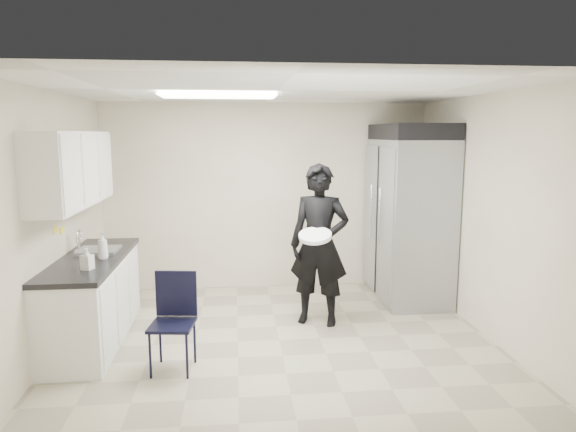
{
  "coord_description": "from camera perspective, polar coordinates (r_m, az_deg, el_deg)",
  "views": [
    {
      "loc": [
        -0.44,
        -5.18,
        2.17
      ],
      "look_at": [
        0.12,
        0.2,
        1.31
      ],
      "focal_mm": 32.0,
      "sensor_mm": 36.0,
      "label": 1
    }
  ],
  "objects": [
    {
      "name": "fridge_compressor",
      "position": [
        6.84,
        13.64,
        9.07
      ],
      "size": [
        0.8,
        1.35,
        0.2
      ],
      "primitive_type": "cube",
      "color": "black",
      "rests_on": "commercial_fridge"
    },
    {
      "name": "notice_sticker_right",
      "position": [
        5.85,
        -23.79,
        -1.46
      ],
      "size": [
        0.0,
        0.12,
        0.07
      ],
      "primitive_type": "cube",
      "color": "yellow",
      "rests_on": "left_wall"
    },
    {
      "name": "commercial_fridge",
      "position": [
        6.93,
        13.28,
        -0.47
      ],
      "size": [
        0.8,
        1.35,
        2.1
      ],
      "primitive_type": "cube",
      "color": "gray",
      "rests_on": "floor"
    },
    {
      "name": "notice_sticker_left",
      "position": [
        5.66,
        -24.43,
        -1.43
      ],
      "size": [
        0.0,
        0.12,
        0.07
      ],
      "primitive_type": "cube",
      "color": "yellow",
      "rests_on": "left_wall"
    },
    {
      "name": "bucket_lid",
      "position": [
        5.59,
        3.04,
        -2.21
      ],
      "size": [
        0.46,
        0.46,
        0.05
      ],
      "primitive_type": "cylinder",
      "rotation": [
        0.0,
        0.0,
        -0.35
      ],
      "color": "white",
      "rests_on": "man_tuxedo"
    },
    {
      "name": "towel_dispenser",
      "position": [
        6.77,
        -20.5,
        3.84
      ],
      "size": [
        0.22,
        0.3,
        0.35
      ],
      "primitive_type": "cube",
      "color": "black",
      "rests_on": "left_wall"
    },
    {
      "name": "soap_bottle_b",
      "position": [
        5.19,
        -21.43,
        -4.43
      ],
      "size": [
        0.12,
        0.12,
        0.21
      ],
      "primitive_type": "imported",
      "rotation": [
        0.0,
        0.0,
        -0.35
      ],
      "color": "#AAA8B4",
      "rests_on": "countertop"
    },
    {
      "name": "ceiling",
      "position": [
        5.21,
        -1.09,
        13.79
      ],
      "size": [
        4.5,
        4.5,
        0.0
      ],
      "primitive_type": "plane",
      "rotation": [
        3.14,
        0.0,
        0.0
      ],
      "color": "white",
      "rests_on": "back_wall"
    },
    {
      "name": "floor",
      "position": [
        5.63,
        -1.01,
        -13.61
      ],
      "size": [
        4.5,
        4.5,
        0.0
      ],
      "primitive_type": "plane",
      "color": "tan",
      "rests_on": "ground"
    },
    {
      "name": "lower_counter",
      "position": [
        5.85,
        -20.84,
        -8.85
      ],
      "size": [
        0.6,
        1.9,
        0.86
      ],
      "primitive_type": "cube",
      "color": "silver",
      "rests_on": "floor"
    },
    {
      "name": "left_wall",
      "position": [
        5.55,
        -24.86,
        -0.8
      ],
      "size": [
        0.0,
        4.0,
        4.0
      ],
      "primitive_type": "plane",
      "rotation": [
        1.57,
        0.0,
        1.57
      ],
      "color": "beige",
      "rests_on": "floor"
    },
    {
      "name": "countertop",
      "position": [
        5.73,
        -21.1,
        -4.52
      ],
      "size": [
        0.64,
        1.95,
        0.05
      ],
      "primitive_type": "cube",
      "color": "black",
      "rests_on": "lower_counter"
    },
    {
      "name": "upper_cabinets",
      "position": [
        5.63,
        -22.88,
        4.84
      ],
      "size": [
        0.35,
        1.8,
        0.75
      ],
      "primitive_type": "cube",
      "color": "silver",
      "rests_on": "left_wall"
    },
    {
      "name": "right_wall",
      "position": [
        5.9,
        21.29,
        -0.04
      ],
      "size": [
        0.0,
        4.0,
        4.0
      ],
      "primitive_type": "plane",
      "rotation": [
        1.57,
        0.0,
        -1.57
      ],
      "color": "beige",
      "rests_on": "floor"
    },
    {
      "name": "ceiling_panel",
      "position": [
        5.59,
        -7.75,
        13.09
      ],
      "size": [
        1.2,
        0.6,
        0.02
      ],
      "primitive_type": "cube",
      "color": "white",
      "rests_on": "ceiling"
    },
    {
      "name": "folding_chair",
      "position": [
        4.93,
        -12.74,
        -11.74
      ],
      "size": [
        0.44,
        0.44,
        0.88
      ],
      "primitive_type": "cube",
      "rotation": [
        0.0,
        0.0,
        -0.13
      ],
      "color": "black",
      "rests_on": "floor"
    },
    {
      "name": "sink",
      "position": [
        5.96,
        -20.28,
        -4.1
      ],
      "size": [
        0.42,
        0.4,
        0.14
      ],
      "primitive_type": "cube",
      "color": "gray",
      "rests_on": "countertop"
    },
    {
      "name": "man_tuxedo",
      "position": [
        5.87,
        3.49,
        -3.22
      ],
      "size": [
        0.79,
        0.66,
        1.85
      ],
      "primitive_type": "imported",
      "rotation": [
        0.0,
        0.0,
        -0.35
      ],
      "color": "black",
      "rests_on": "floor"
    },
    {
      "name": "faucet",
      "position": [
        5.99,
        -22.22,
        -2.7
      ],
      "size": [
        0.02,
        0.02,
        0.24
      ],
      "primitive_type": "cylinder",
      "color": "silver",
      "rests_on": "countertop"
    },
    {
      "name": "back_wall",
      "position": [
        7.24,
        -2.4,
        2.17
      ],
      "size": [
        4.5,
        0.0,
        4.5
      ],
      "primitive_type": "plane",
      "rotation": [
        1.57,
        0.0,
        0.0
      ],
      "color": "beige",
      "rests_on": "floor"
    },
    {
      "name": "soap_bottle_a",
      "position": [
        5.57,
        -19.91,
        -3.12
      ],
      "size": [
        0.15,
        0.15,
        0.27
      ],
      "primitive_type": "imported",
      "rotation": [
        0.0,
        0.0,
        0.75
      ],
      "color": "white",
      "rests_on": "countertop"
    }
  ]
}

